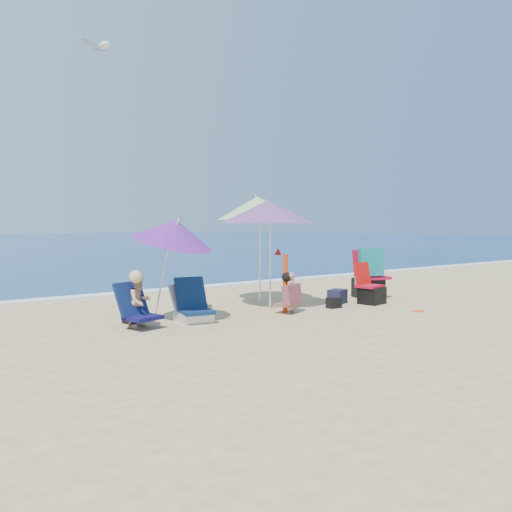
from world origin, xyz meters
TOP-DOWN VIEW (x-y plane):
  - ground at (0.00, 0.00)m, footprint 120.00×120.00m
  - foam at (0.00, 5.10)m, footprint 120.00×0.50m
  - umbrella_turquoise at (0.23, 1.30)m, footprint 2.44×2.44m
  - umbrella_striped at (0.54, 2.06)m, footprint 1.94×1.94m
  - umbrella_blue at (-2.11, 0.96)m, footprint 1.89×1.92m
  - furled_umbrella at (0.09, 0.62)m, footprint 0.19×0.31m
  - chair_navy at (-1.78, 0.86)m, footprint 0.67×0.82m
  - chair_rainbow at (-1.81, 1.00)m, footprint 0.53×0.63m
  - camp_chair_left at (2.33, 0.39)m, footprint 0.59×0.60m
  - camp_chair_right at (3.00, 1.03)m, footprint 1.13×0.86m
  - person_center at (0.15, 0.49)m, footprint 0.60×0.57m
  - person_left at (-2.81, 0.91)m, footprint 0.71×0.72m
  - bag_black_a at (-2.70, 1.39)m, footprint 0.35×0.28m
  - bag_tan at (-1.49, 1.03)m, footprint 0.33×0.27m
  - bag_navy_b at (1.78, 0.84)m, footprint 0.49×0.43m
  - bag_black_b at (1.28, 0.45)m, footprint 0.29×0.21m
  - orange_item at (2.26, -0.90)m, footprint 0.23×0.14m
  - seagull at (-2.89, 2.04)m, footprint 0.65×0.61m

SIDE VIEW (x-z plane):
  - ground at x=0.00m, z-range 0.00..0.00m
  - orange_item at x=2.26m, z-range 0.00..0.03m
  - foam at x=0.00m, z-range 0.00..0.04m
  - bag_black_b at x=1.28m, z-range 0.00..0.22m
  - bag_black_a at x=-2.70m, z-range 0.00..0.23m
  - bag_tan at x=-1.49m, z-range 0.00..0.24m
  - bag_navy_b at x=1.78m, z-range 0.00..0.31m
  - chair_rainbow at x=-1.81m, z-range -0.15..0.49m
  - chair_navy at x=-1.78m, z-range -0.18..0.59m
  - camp_chair_left at x=2.33m, z-range -0.18..0.71m
  - person_center at x=0.15m, z-range -0.01..0.78m
  - camp_chair_right at x=3.00m, z-range -0.16..1.01m
  - person_left at x=-2.81m, z-range -0.04..0.93m
  - furled_umbrella at x=0.09m, z-range 0.06..1.33m
  - umbrella_blue at x=-2.11m, z-range 0.62..2.56m
  - umbrella_turquoise at x=0.23m, z-range 0.85..3.09m
  - umbrella_striped at x=0.54m, z-range 0.88..3.24m
  - seagull at x=-2.89m, z-range 4.81..4.94m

